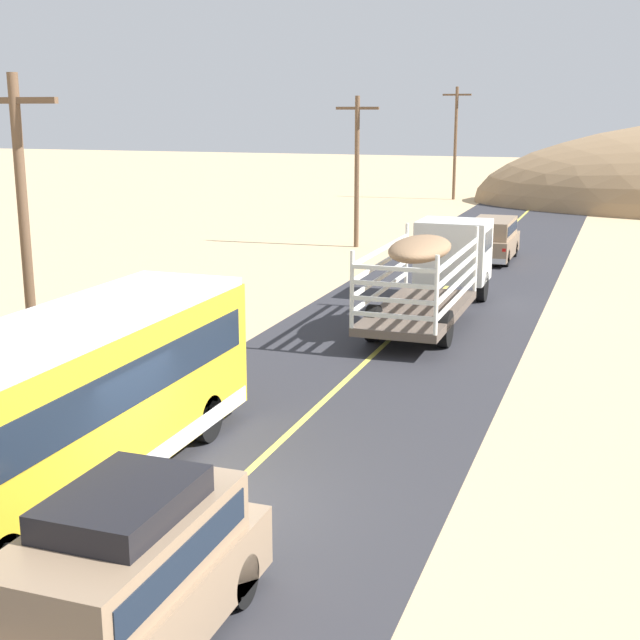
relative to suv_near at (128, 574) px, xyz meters
name	(u,v)px	position (x,y,z in m)	size (l,w,h in m)	color
ground_plane	(208,510)	(-0.97, 4.09, -1.15)	(240.00, 240.00, 0.00)	tan
road_surface	(208,509)	(-0.97, 4.09, -1.14)	(8.00, 120.00, 0.02)	#2D2D33
road_centre_line	(208,508)	(-0.97, 4.09, -1.13)	(0.16, 117.60, 0.00)	#D8CC4C
suv_near	(128,574)	(0.00, 0.00, 0.00)	(1.90, 4.62, 2.29)	#8C7259
livestock_truck	(441,261)	(-0.34, 20.56, 0.64)	(2.53, 9.70, 3.02)	silver
bus	(64,405)	(-3.55, 3.74, 0.60)	(2.54, 10.00, 3.21)	gold
car_far	(493,238)	(-0.23, 31.69, -0.06)	(1.90, 4.62, 1.93)	#8C7259
power_pole_near	(25,232)	(-7.40, 7.93, 2.93)	(2.20, 0.24, 7.60)	brown
power_pole_mid	(357,167)	(-7.40, 33.70, 2.87)	(2.20, 0.24, 7.48)	brown
power_pole_far	(455,140)	(-7.40, 59.46, 3.41)	(2.20, 0.24, 8.52)	brown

